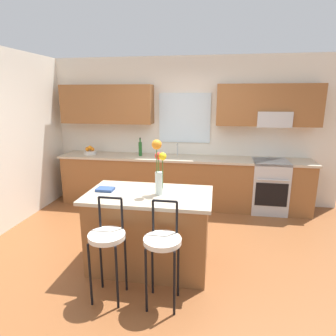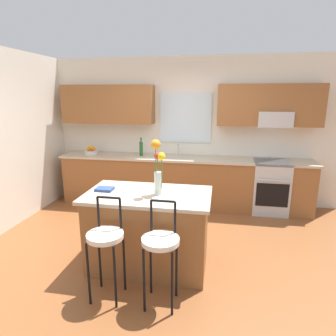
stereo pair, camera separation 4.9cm
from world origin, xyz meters
TOP-DOWN VIEW (x-y plane):
  - ground_plane at (0.00, 0.00)m, footprint 14.00×14.00m
  - back_wall_assembly at (0.03, 1.98)m, footprint 5.60×0.50m
  - counter_run at (-0.00, 1.70)m, footprint 4.56×0.64m
  - sink_faucet at (-0.11, 1.84)m, footprint 0.02×0.13m
  - oven_range at (1.54, 1.68)m, footprint 0.60×0.64m
  - kitchen_island at (-0.14, -0.35)m, footprint 1.43×0.83m
  - bar_stool_near at (-0.42, -0.97)m, footprint 0.36×0.36m
  - bar_stool_middle at (0.13, -0.97)m, footprint 0.36×0.36m
  - flower_vase at (-0.02, -0.36)m, footprint 0.16×0.15m
  - cookbook at (-0.67, -0.33)m, footprint 0.20×0.15m
  - fruit_bowl_oranges at (-1.78, 1.70)m, footprint 0.24×0.24m
  - bottle_olive_oil at (-0.78, 1.70)m, footprint 0.06×0.06m

SIDE VIEW (x-z plane):
  - ground_plane at x=0.00m, z-range 0.00..0.00m
  - oven_range at x=1.54m, z-range 0.00..0.92m
  - kitchen_island at x=-0.14m, z-range 0.00..0.92m
  - counter_run at x=0.00m, z-range 0.01..0.93m
  - bar_stool_near at x=-0.42m, z-range 0.11..1.16m
  - bar_stool_middle at x=0.13m, z-range 0.11..1.16m
  - cookbook at x=-0.67m, z-range 0.92..0.95m
  - fruit_bowl_oranges at x=-1.78m, z-range 0.89..1.05m
  - bottle_olive_oil at x=-0.78m, z-range 0.89..1.22m
  - sink_faucet at x=-0.11m, z-range 0.95..1.18m
  - flower_vase at x=-0.02m, z-range 0.94..1.57m
  - back_wall_assembly at x=0.03m, z-range 0.16..2.86m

